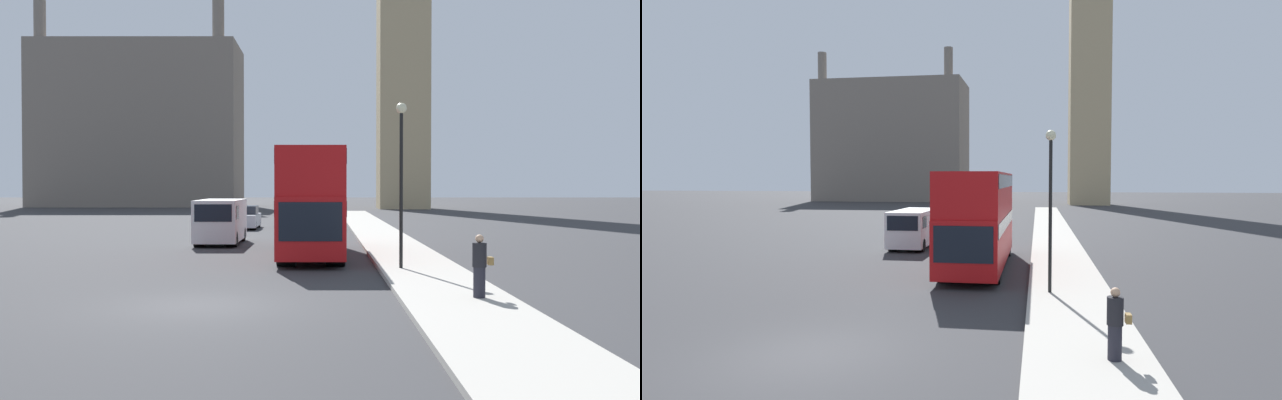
% 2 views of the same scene
% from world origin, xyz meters
% --- Properties ---
extents(ground_plane, '(300.00, 300.00, 0.00)m').
position_xyz_m(ground_plane, '(0.00, 0.00, 0.00)').
color(ground_plane, '#333335').
extents(sidewalk_strip, '(2.91, 120.00, 0.15)m').
position_xyz_m(sidewalk_strip, '(6.46, 0.00, 0.07)').
color(sidewalk_strip, '#ADA89E').
rests_on(sidewalk_strip, ground_plane).
extents(building_block_distant, '(27.71, 12.98, 27.32)m').
position_xyz_m(building_block_distant, '(-22.21, 82.21, 11.24)').
color(building_block_distant, slate).
rests_on(building_block_distant, ground_plane).
extents(red_double_decker_bus, '(2.55, 10.15, 4.38)m').
position_xyz_m(red_double_decker_bus, '(2.65, 12.06, 2.43)').
color(red_double_decker_bus, '#B71114').
rests_on(red_double_decker_bus, ground_plane).
extents(white_van, '(2.09, 5.28, 2.24)m').
position_xyz_m(white_van, '(-2.02, 18.18, 1.21)').
color(white_van, white).
rests_on(white_van, ground_plane).
extents(pedestrian, '(0.51, 0.35, 1.59)m').
position_xyz_m(pedestrian, '(7.00, 0.28, 0.95)').
color(pedestrian, '#23232D').
rests_on(pedestrian, sidewalk_strip).
extents(street_lamp, '(0.36, 0.36, 5.63)m').
position_xyz_m(street_lamp, '(5.75, 6.70, 3.86)').
color(street_lamp, black).
rests_on(street_lamp, sidewalk_strip).
extents(parked_sedan, '(1.83, 4.71, 1.55)m').
position_xyz_m(parked_sedan, '(-2.13, 30.90, 0.71)').
color(parked_sedan, silver).
rests_on(parked_sedan, ground_plane).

